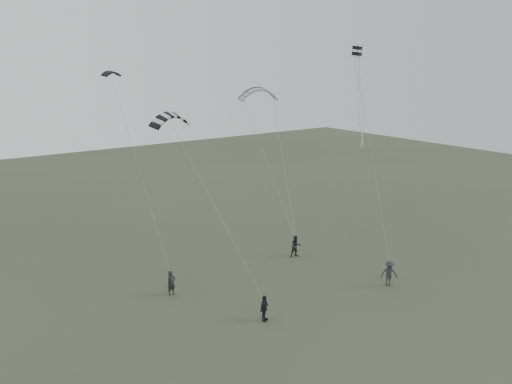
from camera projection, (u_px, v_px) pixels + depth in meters
ground at (288, 308)px, 33.59m from camera, size 140.00×140.00×0.00m
flyer_left at (171, 283)px, 35.30m from camera, size 0.71×0.52×1.80m
flyer_right at (296, 246)px, 42.28m from camera, size 1.08×0.95×1.87m
flyer_center at (264, 308)px, 31.74m from camera, size 1.10×0.85×1.73m
flyer_far at (389, 273)px, 36.71m from camera, size 1.45×1.35×1.97m
kite_dark_small at (111, 72)px, 35.16m from camera, size 1.67×1.27×0.62m
kite_pale_large at (259, 89)px, 45.26m from camera, size 3.85×1.87×1.66m
kite_striped at (170, 115)px, 32.20m from camera, size 3.16×1.87×1.36m
kite_box at (357, 51)px, 38.40m from camera, size 0.84×0.87×0.77m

